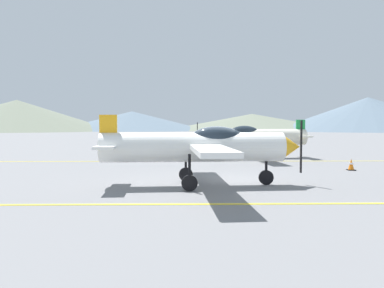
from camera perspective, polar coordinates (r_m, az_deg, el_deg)
ground_plane at (r=14.53m, az=2.63°, el=-5.98°), size 400.00×400.00×0.00m
apron_line_near at (r=10.44m, az=4.11°, el=-9.54°), size 80.00×0.16×0.01m
apron_line_far at (r=22.49m, az=1.33°, el=-2.77°), size 80.00×0.16×0.01m
airplane_near at (r=13.36m, az=1.40°, el=-0.32°), size 7.70×8.86×2.65m
airplane_mid at (r=24.97m, az=9.69°, el=1.19°), size 7.72×8.88×2.65m
traffic_cone_front at (r=19.72m, az=24.05°, el=-3.02°), size 0.36×0.36×0.59m
hill_left at (r=154.74m, az=-26.12°, el=4.11°), size 74.66×74.66×12.06m
hill_centerleft at (r=156.84m, az=-9.55°, el=3.65°), size 65.82×65.82×8.22m
hill_centerright at (r=163.61m, az=9.58°, el=3.47°), size 80.36×80.36×7.35m
hill_right at (r=155.06m, az=26.23°, el=4.29°), size 72.58×72.58×13.09m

